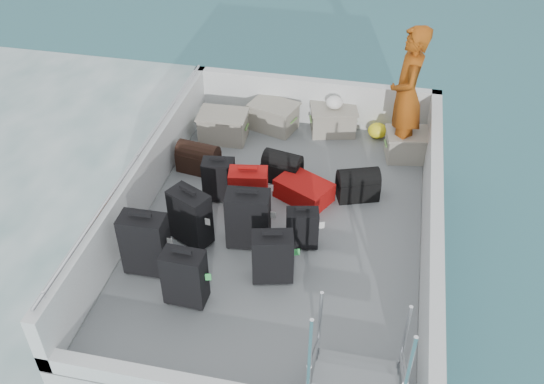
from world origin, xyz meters
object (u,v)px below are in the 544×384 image
(suitcase_3, at_px, (185,278))
(crate_3, at_px, (409,146))
(suitcase_7, at_px, (302,229))
(crate_1, at_px, (274,117))
(suitcase_5, at_px, (249,193))
(suitcase_8, at_px, (304,190))
(suitcase_4, at_px, (248,219))
(suitcase_1, at_px, (190,218))
(crate_0, at_px, (223,127))
(suitcase_0, at_px, (145,244))
(suitcase_2, at_px, (219,180))
(suitcase_6, at_px, (273,257))
(passenger, at_px, (407,95))
(crate_2, at_px, (333,121))

(suitcase_3, bearing_deg, crate_3, 57.32)
(suitcase_3, bearing_deg, suitcase_7, 48.03)
(crate_1, xyz_separation_m, crate_3, (1.98, -0.35, -0.01))
(suitcase_5, bearing_deg, crate_1, 83.80)
(suitcase_8, bearing_deg, suitcase_4, -179.27)
(suitcase_3, height_order, suitcase_7, suitcase_3)
(suitcase_5, relative_size, crate_3, 1.03)
(suitcase_1, relative_size, crate_3, 1.13)
(suitcase_3, distance_m, crate_0, 3.10)
(suitcase_0, bearing_deg, crate_0, 87.08)
(suitcase_7, bearing_deg, suitcase_0, -167.15)
(crate_0, distance_m, crate_1, 0.78)
(crate_1, bearing_deg, suitcase_3, -93.00)
(suitcase_2, relative_size, suitcase_5, 0.90)
(suitcase_6, xyz_separation_m, suitcase_8, (0.10, 1.43, -0.17))
(crate_3, relative_size, passenger, 0.33)
(crate_2, bearing_deg, crate_3, -21.28)
(suitcase_6, xyz_separation_m, crate_0, (-1.27, 2.56, -0.11))
(suitcase_6, height_order, crate_0, suitcase_6)
(crate_3, bearing_deg, suitcase_2, -148.34)
(suitcase_5, relative_size, passenger, 0.34)
(suitcase_6, bearing_deg, crate_1, 87.96)
(suitcase_7, distance_m, crate_0, 2.49)
(suitcase_1, bearing_deg, passenger, 71.96)
(suitcase_7, height_order, passenger, passenger)
(suitcase_4, bearing_deg, suitcase_1, -178.11)
(suitcase_8, relative_size, crate_1, 1.06)
(suitcase_7, height_order, crate_1, suitcase_7)
(suitcase_0, relative_size, crate_1, 1.19)
(suitcase_1, height_order, crate_1, suitcase_1)
(suitcase_0, relative_size, passenger, 0.40)
(suitcase_0, relative_size, crate_3, 1.22)
(suitcase_0, relative_size, suitcase_5, 1.18)
(suitcase_6, distance_m, crate_3, 2.97)
(suitcase_5, relative_size, suitcase_6, 1.04)
(suitcase_5, xyz_separation_m, crate_1, (-0.11, 1.98, -0.13))
(suitcase_0, distance_m, suitcase_6, 1.37)
(suitcase_7, distance_m, suitcase_8, 0.88)
(suitcase_5, distance_m, suitcase_8, 0.76)
(suitcase_8, distance_m, crate_1, 1.72)
(suitcase_3, height_order, crate_0, suitcase_3)
(suitcase_1, xyz_separation_m, suitcase_3, (0.23, -0.89, -0.02))
(suitcase_2, xyz_separation_m, passenger, (2.16, 1.46, 0.65))
(suitcase_2, xyz_separation_m, suitcase_3, (0.14, -1.72, 0.04))
(crate_1, relative_size, crate_2, 1.01)
(suitcase_1, bearing_deg, suitcase_7, 34.46)
(crate_2, xyz_separation_m, crate_3, (1.11, -0.43, -0.00))
(crate_2, bearing_deg, suitcase_3, -106.40)
(suitcase_4, height_order, crate_2, suitcase_4)
(suitcase_3, height_order, suitcase_5, suitcase_3)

